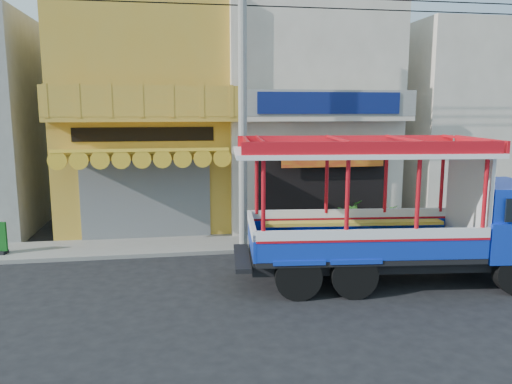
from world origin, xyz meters
The scene contains 11 objects.
ground centered at (0.00, 0.00, 0.00)m, with size 90.00×90.00×0.00m, color black.
sidewalk centered at (0.00, 4.00, 0.06)m, with size 30.00×2.00×0.12m, color slate.
shophouse_left centered at (-4.00, 7.96, 4.11)m, with size 6.00×7.50×8.24m.
shophouse_right centered at (2.00, 7.96, 4.11)m, with size 6.00×6.75×8.24m.
party_pilaster centered at (-1.00, 4.85, 4.00)m, with size 0.35×0.30×8.00m, color beige.
filler_building_right centered at (9.00, 8.00, 3.80)m, with size 6.00×6.00×7.60m, color beige.
utility_pole centered at (-0.85, 3.30, 5.03)m, with size 28.00×0.26×9.00m.
songthaew_truck centered at (2.94, -0.16, 1.76)m, with size 8.05×3.28×3.66m.
potted_plant_a centered at (2.81, 4.64, 0.67)m, with size 0.99×0.86×1.10m, color #235919.
potted_plant_b centered at (2.75, 3.89, 0.64)m, with size 0.57×0.46×1.04m, color #235919.
potted_plant_c centered at (4.44, 4.53, 0.58)m, with size 0.52×0.52×0.92m, color #235919.
Camera 1 is at (-3.02, -11.58, 4.36)m, focal length 35.00 mm.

